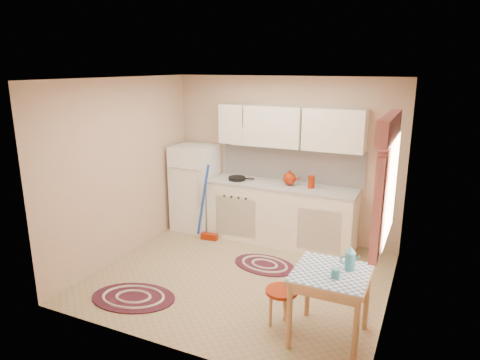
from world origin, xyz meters
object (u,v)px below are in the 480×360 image
at_px(fridge, 195,188).
at_px(stool, 281,308).
at_px(base_cabinets, 281,215).
at_px(table, 329,306).

relative_size(fridge, stool, 3.33).
height_order(base_cabinets, table, base_cabinets).
relative_size(fridge, table, 1.94).
bearing_deg(stool, base_cabinets, 109.79).
height_order(fridge, base_cabinets, fridge).
distance_m(base_cabinets, stool, 2.25).
xyz_separation_m(base_cabinets, stool, (0.76, -2.11, -0.23)).
distance_m(fridge, base_cabinets, 1.50).
height_order(fridge, stool, fridge).
xyz_separation_m(table, stool, (-0.50, -0.00, -0.15)).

